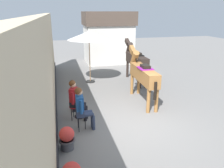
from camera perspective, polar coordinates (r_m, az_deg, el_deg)
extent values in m
plane|color=slate|center=(9.74, -0.35, -2.42)|extent=(40.00, 40.00, 0.00)
cube|color=#CCB793|center=(7.55, -16.64, 4.10)|extent=(0.30, 14.00, 3.40)
cube|color=black|center=(8.05, -15.51, -6.42)|extent=(0.34, 14.00, 0.36)
cube|color=silver|center=(15.70, -0.98, 10.51)|extent=(3.20, 2.40, 2.60)
cube|color=brown|center=(15.55, -1.01, 16.91)|extent=(3.40, 2.60, 0.90)
cylinder|color=black|center=(6.72, -8.35, -8.37)|extent=(0.34, 0.34, 0.03)
cylinder|color=black|center=(6.84, -7.07, -10.06)|extent=(0.02, 0.02, 0.45)
cylinder|color=black|center=(6.93, -8.95, -9.76)|extent=(0.02, 0.02, 0.45)
cylinder|color=black|center=(6.72, -8.74, -10.71)|extent=(0.02, 0.02, 0.45)
cube|color=#2D3851|center=(6.66, -8.39, -7.49)|extent=(0.24, 0.32, 0.20)
cube|color=#1E4C8C|center=(6.53, -8.52, -4.97)|extent=(0.22, 0.34, 0.44)
sphere|color=tan|center=(6.40, -8.67, -2.09)|extent=(0.20, 0.20, 0.20)
sphere|color=#593319|center=(6.39, -8.86, -1.85)|extent=(0.22, 0.22, 0.22)
cylinder|color=#2D3851|center=(6.78, -6.84, -7.44)|extent=(0.38, 0.13, 0.13)
cylinder|color=#2D3851|center=(6.93, -5.17, -9.52)|extent=(0.11, 0.11, 0.46)
cylinder|color=#2D3851|center=(6.63, -6.65, -8.03)|extent=(0.38, 0.13, 0.13)
cylinder|color=#2D3851|center=(6.80, -4.94, -10.13)|extent=(0.11, 0.11, 0.46)
cylinder|color=#1E4C8C|center=(6.74, -8.52, -4.68)|extent=(0.09, 0.09, 0.42)
cylinder|color=#1E4C8C|center=(6.37, -8.12, -6.06)|extent=(0.09, 0.09, 0.42)
cylinder|color=red|center=(7.39, -9.91, -5.87)|extent=(0.34, 0.34, 0.03)
cylinder|color=black|center=(7.46, -8.76, -7.61)|extent=(0.02, 0.02, 0.45)
cylinder|color=black|center=(7.61, -10.10, -7.12)|extent=(0.02, 0.02, 0.45)
cylinder|color=black|center=(7.40, -10.57, -7.92)|extent=(0.02, 0.02, 0.45)
cube|color=black|center=(7.34, -9.96, -5.06)|extent=(0.33, 0.38, 0.20)
cube|color=maroon|center=(7.22, -10.10, -2.73)|extent=(0.32, 0.39, 0.44)
sphere|color=tan|center=(7.10, -10.26, -0.09)|extent=(0.20, 0.20, 0.20)
sphere|color=#593319|center=(7.10, -10.42, 0.14)|extent=(0.22, 0.22, 0.22)
cylinder|color=black|center=(7.39, -8.35, -5.24)|extent=(0.40, 0.25, 0.13)
cylinder|color=black|center=(7.47, -6.81, -7.41)|extent=(0.11, 0.11, 0.46)
cylinder|color=black|center=(7.24, -8.63, -5.74)|extent=(0.40, 0.25, 0.13)
cylinder|color=black|center=(7.33, -7.06, -7.95)|extent=(0.11, 0.11, 0.46)
cylinder|color=maroon|center=(7.41, -9.54, -2.54)|extent=(0.09, 0.09, 0.42)
cylinder|color=maroon|center=(7.05, -10.32, -3.69)|extent=(0.09, 0.09, 0.42)
cube|color=#9E6B38|center=(8.52, 8.40, 2.50)|extent=(0.51, 2.21, 0.52)
cylinder|color=#9E6B38|center=(9.56, 5.28, -0.06)|extent=(0.13, 0.13, 0.90)
cylinder|color=#9E6B38|center=(9.65, 7.03, 0.07)|extent=(0.13, 0.13, 0.90)
cylinder|color=#9E6B38|center=(7.85, 9.56, -4.45)|extent=(0.13, 0.13, 0.90)
cylinder|color=#9E6B38|center=(7.97, 11.63, -4.24)|extent=(0.13, 0.13, 0.90)
cylinder|color=#9E6B38|center=(9.52, 5.96, 6.72)|extent=(0.30, 0.64, 0.73)
cube|color=#9E6B38|center=(9.78, 5.39, 8.88)|extent=(0.20, 0.53, 0.40)
cube|color=black|center=(9.48, 6.03, 7.52)|extent=(0.06, 0.63, 0.48)
cylinder|color=black|center=(7.60, 11.31, -1.83)|extent=(0.10, 0.10, 0.65)
cube|color=#8C1E8C|center=(8.36, 8.73, 4.12)|extent=(0.52, 0.62, 0.03)
cube|color=black|center=(8.34, 8.75, 4.59)|extent=(0.29, 0.45, 0.12)
cube|color=#2D231E|center=(11.07, 6.52, 6.29)|extent=(0.45, 2.20, 0.52)
cylinder|color=#2D231E|center=(12.08, 4.09, 3.93)|extent=(0.13, 0.13, 0.90)
cylinder|color=#2D231E|center=(12.18, 5.48, 4.01)|extent=(0.13, 0.13, 0.90)
cylinder|color=#2D231E|center=(10.33, 7.43, 1.28)|extent=(0.13, 0.13, 0.90)
cylinder|color=#2D231E|center=(10.44, 9.01, 1.40)|extent=(0.13, 0.13, 0.90)
cylinder|color=#2D231E|center=(12.11, 4.58, 9.28)|extent=(0.28, 0.63, 0.73)
cube|color=#2D231E|center=(12.38, 4.11, 10.93)|extent=(0.18, 0.53, 0.40)
cube|color=black|center=(12.07, 4.63, 9.92)|extent=(0.04, 0.63, 0.48)
cylinder|color=black|center=(10.11, 8.72, 3.41)|extent=(0.10, 0.10, 0.65)
cube|color=black|center=(10.92, 6.76, 7.59)|extent=(0.50, 0.60, 0.03)
cube|color=black|center=(10.91, 6.77, 7.95)|extent=(0.28, 0.44, 0.12)
cylinder|color=#4C4C51|center=(6.08, -11.65, -15.22)|extent=(0.34, 0.34, 0.28)
cylinder|color=#4C4C51|center=(6.02, -11.72, -14.27)|extent=(0.43, 0.43, 0.04)
sphere|color=red|center=(5.92, -11.84, -12.80)|extent=(0.40, 0.40, 0.40)
cylinder|color=black|center=(11.34, -5.69, 0.69)|extent=(0.44, 0.44, 0.06)
cylinder|color=olive|center=(11.06, -5.87, 5.98)|extent=(0.04, 0.04, 2.20)
cone|color=silver|center=(10.85, -6.09, 12.59)|extent=(2.10, 2.10, 0.40)
cube|color=black|center=(8.17, -10.02, -6.24)|extent=(0.13, 0.28, 0.20)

